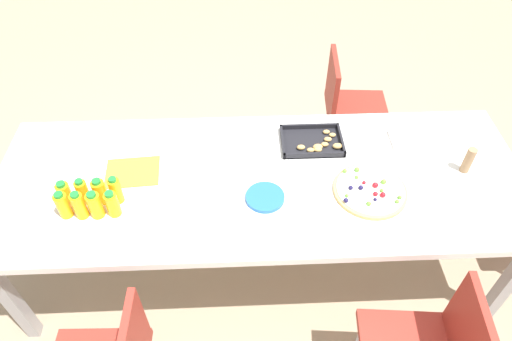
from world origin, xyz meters
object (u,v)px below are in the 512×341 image
Objects in this scene: juice_bottle_7 at (116,190)px; juice_bottle_5 at (83,192)px; juice_bottle_0 at (63,205)px; juice_bottle_1 at (79,206)px; juice_bottle_4 at (65,194)px; party_table at (261,185)px; juice_bottle_2 at (95,205)px; plate_stack at (265,197)px; paper_folder at (133,172)px; fruit_pizza at (370,190)px; snack_tray at (314,142)px; chair_far_right at (348,104)px; juice_bottle_3 at (112,204)px; cardboard_tube at (468,160)px; napkin_stack at (405,140)px; juice_bottle_6 at (100,191)px.

juice_bottle_5 is at bearing -179.86° from juice_bottle_7.
juice_bottle_0 is 0.07m from juice_bottle_1.
party_table is at bearing 7.86° from juice_bottle_4.
plate_stack is at bearing 4.72° from juice_bottle_2.
fruit_pizza is at bearing -8.79° from paper_folder.
juice_bottle_2 reaches higher than snack_tray.
juice_bottle_7 reaches higher than chair_far_right.
cardboard_tube is at bearing 6.77° from juice_bottle_3.
juice_bottle_3 is at bearing -173.23° from cardboard_tube.
chair_far_right is 1.64m from juice_bottle_7.
juice_bottle_2 is 0.96× the size of napkin_stack.
snack_tray is 0.46m from plate_stack.
juice_bottle_1 is 1.18m from snack_tray.
party_table is 0.91m from juice_bottle_4.
juice_bottle_6 is at bearing 49.68° from juice_bottle_1.
juice_bottle_0 is (-1.50, -1.05, 0.30)m from chair_far_right.
snack_tray reaches higher than napkin_stack.
juice_bottle_1 is at bearing -49.21° from chair_far_right.
juice_bottle_5 is at bearing -136.36° from paper_folder.
juice_bottle_1 is 0.43× the size of fruit_pizza.
chair_far_right is 1.76m from juice_bottle_5.
juice_bottle_2 is 0.08m from juice_bottle_6.
fruit_pizza is at bearing -127.00° from napkin_stack.
juice_bottle_1 is at bearing -177.94° from juice_bottle_2.
juice_bottle_0 is at bearing -174.04° from cardboard_tube.
paper_folder is at bearing 66.18° from juice_bottle_2.
juice_bottle_2 reaches higher than party_table.
cardboard_tube is (1.89, 0.20, 0.00)m from juice_bottle_0.
fruit_pizza is at bearing -57.34° from snack_tray.
juice_bottle_4 reaches higher than plate_stack.
chair_far_right reaches higher than plate_stack.
juice_bottle_0 is 0.45× the size of snack_tray.
juice_bottle_7 is (-0.67, -0.11, 0.12)m from party_table.
fruit_pizza is (1.40, 0.08, -0.05)m from juice_bottle_0.
juice_bottle_1 is 1.07× the size of juice_bottle_3.
juice_bottle_6 is 1.55m from napkin_stack.
juice_bottle_2 is at bearing -175.28° from plate_stack.
juice_bottle_3 reaches higher than chair_far_right.
napkin_stack is (1.58, 0.43, -0.06)m from juice_bottle_1.
chair_far_right is 0.75m from snack_tray.
paper_folder is (-1.14, 0.18, -0.01)m from fruit_pizza.
juice_bottle_0 is (-0.89, -0.19, 0.12)m from party_table.
juice_bottle_1 is 0.07m from juice_bottle_2.
juice_bottle_7 is 1.05× the size of cardboard_tube.
fruit_pizza is at bearing 3.78° from juice_bottle_2.
cardboard_tube is 1.64m from paper_folder.
juice_bottle_5 is at bearing 178.69° from plate_stack.
juice_bottle_2 is at bearing -176.46° from juice_bottle_3.
snack_tray is (1.18, 0.42, -0.06)m from juice_bottle_0.
juice_bottle_5 reaches higher than chair_far_right.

